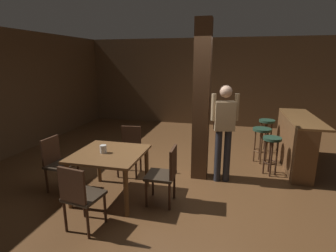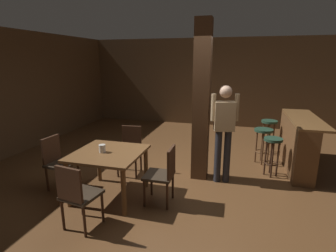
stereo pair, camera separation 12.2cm
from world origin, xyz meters
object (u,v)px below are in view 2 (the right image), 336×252
Objects in this scene: chair_north at (130,147)px; standing_person at (224,127)px; bar_counter at (296,142)px; bar_stool_mid at (263,137)px; chair_south at (77,194)px; chair_east at (164,172)px; chair_west at (58,160)px; napkin_cup at (102,148)px; bar_stool_near at (273,148)px; bar_stool_far at (269,129)px; dining_table at (109,159)px.

standing_person is (1.72, 0.06, 0.50)m from chair_north.
standing_person reaches higher than bar_counter.
chair_north is 0.46× the size of bar_counter.
chair_north reaches higher than bar_stool_mid.
bar_counter is at bearing -3.24° from bar_stool_mid.
chair_south is at bearing -131.38° from standing_person.
standing_person is 1.41m from bar_stool_mid.
chair_south is 1.00× the size of chair_east.
napkin_cup is at bearing -3.00° from chair_west.
bar_stool_near is at bearing 29.63° from standing_person.
napkin_cup is 3.06m from bar_stool_near.
bar_counter is 0.77m from bar_stool_near.
standing_person reaches higher than chair_east.
chair_south is at bearing -128.89° from bar_stool_mid.
chair_east is 1.84m from chair_west.
bar_stool_mid is at bearing 53.67° from chair_east.
napkin_cup is at bearing -149.86° from bar_stool_near.
bar_counter reaches higher than chair_north.
chair_east is at bearing -138.21° from bar_stool_near.
bar_stool_far is (-0.46, 0.72, 0.06)m from bar_counter.
chair_south is 1.82m from chair_north.
bar_counter is 2.47× the size of bar_stool_far.
dining_table is at bearing -179.55° from chair_east.
chair_west is 0.92m from napkin_cup.
chair_south is at bearing -125.08° from bar_stool_far.
chair_east is at bearing -121.61° from bar_stool_far.
chair_north is at bearing 92.68° from dining_table.
bar_counter reaches higher than bar_stool_mid.
bar_counter reaches higher than chair_west.
chair_south is 1.20× the size of bar_stool_mid.
dining_table is 1.33× the size of bar_stool_far.
dining_table reaches higher than bar_stool_mid.
chair_south is at bearing -135.85° from bar_counter.
chair_south reaches higher than bar_stool_near.
bar_counter is at bearing 48.37° from bar_stool_near.
standing_person is (1.66, 1.88, 0.50)m from chair_south.
standing_person reaches higher than chair_south.
bar_stool_far is (2.65, 1.86, 0.08)m from chair_north.
standing_person is 0.89× the size of bar_counter.
bar_counter reaches higher than chair_east.
chair_north is 1.32m from chair_east.
chair_west reaches higher than bar_stool_near.
chair_west is at bearing -148.24° from bar_stool_mid.
napkin_cup is (-0.08, -0.04, 0.17)m from dining_table.
bar_counter is at bearing 34.01° from dining_table.
napkin_cup is 0.07× the size of standing_person.
bar_counter is at bearing 33.78° from napkin_cup.
napkin_cup reaches higher than bar_stool_near.
chair_west is 0.52× the size of standing_person.
chair_north is at bearing -177.91° from standing_person.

